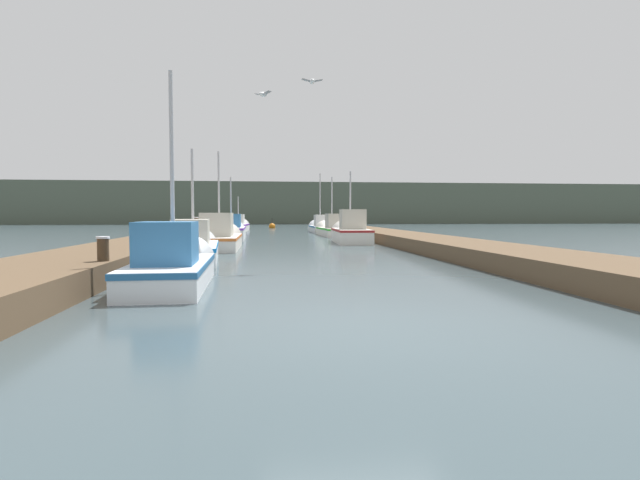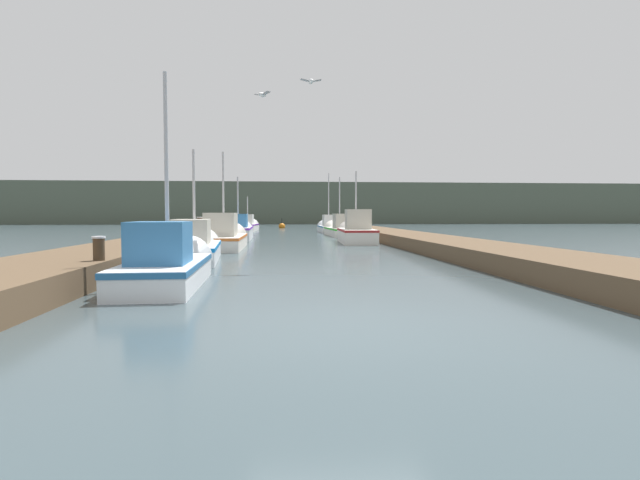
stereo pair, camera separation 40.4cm
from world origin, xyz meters
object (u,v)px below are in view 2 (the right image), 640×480
(fishing_boat_2, at_px, (224,237))
(channel_buoy, at_px, (282,226))
(fishing_boat_3, at_px, (355,232))
(fishing_boat_1, at_px, (195,246))
(seagull_1, at_px, (311,81))
(fishing_boat_7, at_px, (248,226))
(mooring_piling_2, at_px, (331,223))
(fishing_boat_6, at_px, (328,227))
(seagull_lead, at_px, (262,95))
(fishing_boat_0, at_px, (170,264))
(mooring_piling_1, at_px, (99,260))
(fishing_boat_4, at_px, (238,231))
(mooring_piling_3, at_px, (351,225))
(fishing_boat_5, at_px, (339,229))
(mooring_piling_0, at_px, (200,232))

(fishing_boat_2, height_order, channel_buoy, fishing_boat_2)
(fishing_boat_2, distance_m, channel_buoy, 27.91)
(fishing_boat_3, xyz_separation_m, channel_buoy, (-3.25, 24.45, -0.31))
(fishing_boat_1, xyz_separation_m, channel_buoy, (3.07, 32.99, -0.22))
(channel_buoy, bearing_deg, seagull_1, -89.46)
(fishing_boat_7, relative_size, channel_buoy, 4.39)
(fishing_boat_1, height_order, mooring_piling_2, fishing_boat_1)
(fishing_boat_6, height_order, seagull_lead, seagull_lead)
(fishing_boat_0, bearing_deg, mooring_piling_1, -172.57)
(seagull_1, bearing_deg, fishing_boat_7, -86.99)
(fishing_boat_4, xyz_separation_m, mooring_piling_2, (6.89, 15.14, 0.11))
(fishing_boat_0, bearing_deg, fishing_boat_3, 65.15)
(mooring_piling_3, bearing_deg, fishing_boat_3, -97.15)
(fishing_boat_0, height_order, channel_buoy, fishing_boat_0)
(fishing_boat_6, height_order, mooring_piling_1, fishing_boat_6)
(mooring_piling_3, bearing_deg, fishing_boat_4, -150.38)
(mooring_piling_1, xyz_separation_m, seagull_lead, (3.11, 3.70, 4.14))
(fishing_boat_6, distance_m, mooring_piling_2, 5.14)
(fishing_boat_7, distance_m, seagull_lead, 28.33)
(fishing_boat_0, relative_size, fishing_boat_1, 0.90)
(fishing_boat_4, distance_m, fishing_boat_7, 13.74)
(fishing_boat_5, bearing_deg, fishing_boat_0, -107.48)
(fishing_boat_4, height_order, seagull_lead, seagull_lead)
(mooring_piling_1, height_order, seagull_lead, seagull_lead)
(fishing_boat_1, bearing_deg, fishing_boat_7, 85.58)
(fishing_boat_2, distance_m, mooring_piling_2, 23.46)
(fishing_boat_0, distance_m, mooring_piling_0, 11.04)
(fishing_boat_0, xyz_separation_m, channel_buoy, (2.74, 38.21, -0.21))
(seagull_lead, height_order, seagull_1, seagull_1)
(fishing_boat_0, height_order, fishing_boat_2, fishing_boat_0)
(seagull_lead, bearing_deg, fishing_boat_6, 127.33)
(mooring_piling_1, bearing_deg, seagull_lead, 49.97)
(fishing_boat_6, xyz_separation_m, mooring_piling_1, (-7.47, -27.97, 0.09))
(fishing_boat_2, xyz_separation_m, seagull_1, (3.04, -7.37, 4.46))
(fishing_boat_5, distance_m, mooring_piling_1, 23.18)
(mooring_piling_2, height_order, mooring_piling_3, mooring_piling_3)
(mooring_piling_0, bearing_deg, fishing_boat_1, -83.13)
(mooring_piling_0, bearing_deg, mooring_piling_3, 53.06)
(fishing_boat_0, relative_size, seagull_lead, 9.61)
(fishing_boat_4, distance_m, mooring_piling_3, 7.97)
(fishing_boat_7, bearing_deg, fishing_boat_5, -52.69)
(mooring_piling_1, relative_size, seagull_1, 1.74)
(fishing_boat_1, relative_size, mooring_piling_1, 5.41)
(seagull_lead, bearing_deg, fishing_boat_5, 123.91)
(mooring_piling_1, distance_m, seagull_1, 7.03)
(mooring_piling_2, bearing_deg, seagull_lead, -99.97)
(fishing_boat_6, height_order, mooring_piling_0, fishing_boat_6)
(fishing_boat_5, height_order, fishing_boat_6, fishing_boat_6)
(mooring_piling_0, height_order, seagull_1, seagull_1)
(fishing_boat_1, xyz_separation_m, seagull_1, (3.40, -2.15, 4.50))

